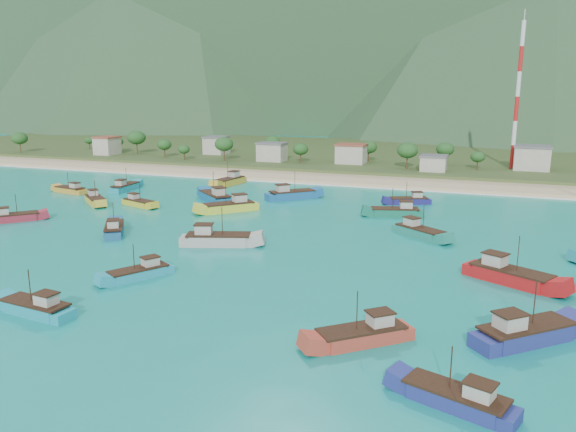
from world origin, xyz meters
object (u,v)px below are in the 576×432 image
(boat_16, at_px, (140,274))
(radio_tower, at_px, (517,96))
(boat_12, at_px, (419,233))
(boat_3, at_px, (71,191))
(boat_31, at_px, (291,195))
(boat_22, at_px, (525,335))
(boat_28, at_px, (215,198))
(boat_4, at_px, (13,218))
(boat_18, at_px, (230,182))
(boat_9, at_px, (95,201))
(boat_21, at_px, (509,276))
(boat_7, at_px, (114,230))
(boat_29, at_px, (409,201))
(boat_10, at_px, (363,336))
(boat_23, at_px, (396,213))
(boat_2, at_px, (457,400))
(boat_26, at_px, (37,309))
(boat_5, at_px, (230,207))
(boat_0, at_px, (217,240))
(boat_30, at_px, (139,203))
(boat_11, at_px, (125,188))

(boat_16, bearing_deg, radio_tower, -82.23)
(boat_12, bearing_deg, boat_3, -61.95)
(boat_16, bearing_deg, boat_31, -60.23)
(boat_3, relative_size, boat_22, 0.89)
(boat_16, relative_size, boat_28, 0.78)
(boat_4, xyz_separation_m, boat_18, (20.57, 53.02, 0.18))
(boat_9, bearing_deg, boat_21, 114.23)
(boat_3, bearing_deg, boat_7, -118.54)
(boat_21, relative_size, boat_29, 1.26)
(boat_4, bearing_deg, boat_10, 21.13)
(boat_9, relative_size, boat_16, 1.03)
(boat_3, xyz_separation_m, boat_31, (53.68, 11.40, 0.27))
(boat_23, bearing_deg, boat_2, 177.84)
(boat_22, xyz_separation_m, boat_26, (-51.62, -11.18, -0.21))
(boat_5, bearing_deg, boat_31, -68.81)
(boat_7, distance_m, boat_31, 45.13)
(boat_9, distance_m, boat_10, 86.99)
(boat_16, bearing_deg, boat_22, -154.22)
(boat_0, relative_size, boat_4, 1.33)
(boat_21, bearing_deg, boat_3, -79.79)
(boat_18, distance_m, boat_22, 103.69)
(boat_3, distance_m, boat_7, 46.12)
(boat_4, bearing_deg, boat_18, 111.11)
(boat_0, distance_m, boat_9, 46.71)
(boat_9, relative_size, boat_23, 0.86)
(boat_30, bearing_deg, boat_11, -116.35)
(boat_22, xyz_separation_m, boat_23, (-21.77, 53.49, -0.11))
(boat_31, bearing_deg, boat_30, -99.16)
(boat_2, relative_size, boat_23, 0.89)
(boat_4, bearing_deg, boat_7, 39.40)
(boat_21, xyz_separation_m, boat_23, (-20.64, 34.82, -0.14))
(boat_5, bearing_deg, boat_9, 49.12)
(boat_16, relative_size, boat_31, 0.82)
(radio_tower, height_order, boat_2, radio_tower)
(boat_18, bearing_deg, boat_9, 71.29)
(boat_3, distance_m, boat_28, 38.93)
(boat_11, relative_size, boat_28, 0.89)
(radio_tower, relative_size, boat_7, 4.31)
(boat_16, distance_m, boat_22, 48.22)
(radio_tower, height_order, boat_30, radio_tower)
(boat_7, distance_m, boat_30, 24.41)
(boat_2, bearing_deg, boat_0, 66.88)
(radio_tower, distance_m, boat_12, 89.41)
(boat_7, xyz_separation_m, boat_31, (18.46, 41.18, 0.20))
(boat_2, bearing_deg, boat_4, 84.95)
(boat_7, distance_m, boat_29, 63.62)
(boat_7, relative_size, boat_23, 0.91)
(boat_28, bearing_deg, boat_0, -110.23)
(boat_22, bearing_deg, boat_29, 155.02)
(boat_21, bearing_deg, boat_0, -65.42)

